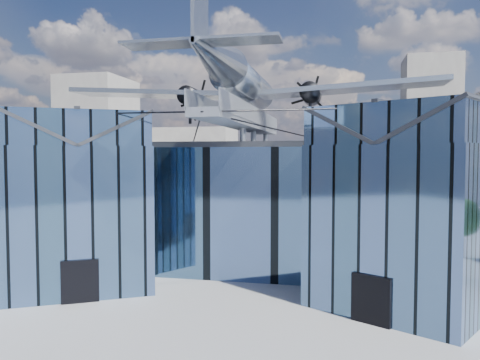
# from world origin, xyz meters

# --- Properties ---
(ground_plane) EXTENTS (120.00, 120.00, 0.00)m
(ground_plane) POSITION_xyz_m (0.00, 0.00, 0.00)
(ground_plane) COLOR gray
(museum) EXTENTS (32.88, 24.50, 17.60)m
(museum) POSITION_xyz_m (0.00, 5.82, 5.54)
(museum) COLOR #46658F
(museum) RESTS_ON ground
(bg_towers) EXTENTS (77.00, 24.50, 26.00)m
(bg_towers) POSITION_xyz_m (1.45, 50.49, 10.01)
(bg_towers) COLOR gray
(bg_towers) RESTS_ON ground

